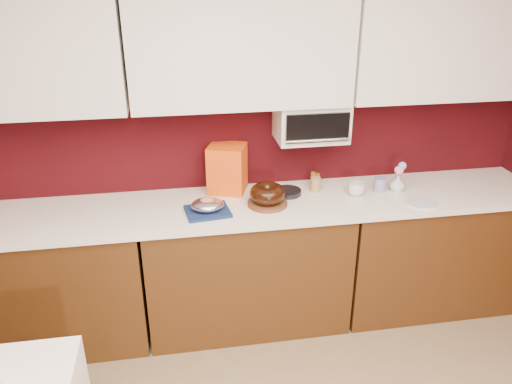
{
  "coord_description": "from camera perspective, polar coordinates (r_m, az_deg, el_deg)",
  "views": [
    {
      "loc": [
        -0.42,
        -0.9,
        2.27
      ],
      "look_at": [
        0.05,
        1.84,
        1.02
      ],
      "focal_mm": 35.0,
      "sensor_mm": 36.0,
      "label": 1
    }
  ],
  "objects": [
    {
      "name": "toaster_oven_handle",
      "position": [
        3.12,
        7.08,
        5.88
      ],
      "size": [
        0.42,
        0.02,
        0.02
      ],
      "primitive_type": "cylinder",
      "rotation": [
        0.0,
        1.57,
        0.0
      ],
      "color": "silver",
      "rests_on": "toaster_oven"
    },
    {
      "name": "countertop",
      "position": [
        3.19,
        -1.13,
        -1.62
      ],
      "size": [
        4.0,
        0.62,
        0.04
      ],
      "primitive_type": "cube",
      "color": "white",
      "rests_on": "base_cabinet_center"
    },
    {
      "name": "foil_ham_nest",
      "position": [
        3.05,
        -5.58,
        -1.46
      ],
      "size": [
        0.25,
        0.23,
        0.07
      ],
      "primitive_type": "ellipsoid",
      "rotation": [
        0.0,
        0.0,
        -0.41
      ],
      "color": "silver",
      "rests_on": "navy_towel"
    },
    {
      "name": "amber_bottle_tall",
      "position": [
        3.41,
        7.01,
        1.26
      ],
      "size": [
        0.04,
        0.04,
        0.11
      ],
      "primitive_type": "cylinder",
      "rotation": [
        0.0,
        0.0,
        -0.24
      ],
      "color": "brown",
      "rests_on": "countertop"
    },
    {
      "name": "cake_base",
      "position": [
        3.16,
        1.31,
        -1.3
      ],
      "size": [
        0.29,
        0.29,
        0.02
      ],
      "primitive_type": "cylinder",
      "rotation": [
        0.0,
        0.0,
        -0.16
      ],
      "color": "brown",
      "rests_on": "countertop"
    },
    {
      "name": "toaster_oven_door",
      "position": [
        3.11,
        7.07,
        7.28
      ],
      "size": [
        0.4,
        0.02,
        0.18
      ],
      "primitive_type": "cube",
      "color": "black",
      "rests_on": "toaster_oven"
    },
    {
      "name": "base_cabinet_right",
      "position": [
        3.81,
        19.28,
        -6.16
      ],
      "size": [
        1.31,
        0.58,
        0.86
      ],
      "primitive_type": "cube",
      "color": "#48280E",
      "rests_on": "floor"
    },
    {
      "name": "base_cabinet_center",
      "position": [
        3.41,
        -1.07,
        -8.43
      ],
      "size": [
        1.31,
        0.58,
        0.86
      ],
      "primitive_type": "cube",
      "color": "#48280E",
      "rests_on": "floor"
    },
    {
      "name": "base_cabinet_left",
      "position": [
        3.51,
        -23.47,
        -9.7
      ],
      "size": [
        1.31,
        0.58,
        0.86
      ],
      "primitive_type": "cube",
      "color": "#48280E",
      "rests_on": "floor"
    },
    {
      "name": "wall_back",
      "position": [
        3.34,
        -1.98,
        6.4
      ],
      "size": [
        4.0,
        0.02,
        2.5
      ],
      "primitive_type": "cube",
      "color": "#39070B",
      "rests_on": "floor"
    },
    {
      "name": "china_plate",
      "position": [
        3.35,
        18.3,
        -1.12
      ],
      "size": [
        0.26,
        0.26,
        0.01
      ],
      "primitive_type": "cylinder",
      "rotation": [
        0.0,
        0.0,
        -0.35
      ],
      "color": "silver",
      "rests_on": "countertop"
    },
    {
      "name": "upper_cabinet_right",
      "position": [
        3.49,
        21.44,
        15.7
      ],
      "size": [
        1.31,
        0.33,
        0.7
      ],
      "primitive_type": "cube",
      "color": "white",
      "rests_on": "wall_back"
    },
    {
      "name": "blue_jar",
      "position": [
        3.44,
        13.97,
        0.82
      ],
      "size": [
        0.1,
        0.1,
        0.1
      ],
      "primitive_type": "cylinder",
      "rotation": [
        0.0,
        0.0,
        -0.22
      ],
      "color": "navy",
      "rests_on": "countertop"
    },
    {
      "name": "paper_cup",
      "position": [
        3.36,
        6.8,
        0.88
      ],
      "size": [
        0.08,
        0.08,
        0.1
      ],
      "primitive_type": "cylinder",
      "rotation": [
        0.0,
        0.0,
        0.37
      ],
      "color": "#9C7A47",
      "rests_on": "countertop"
    },
    {
      "name": "toaster_oven",
      "position": [
        3.26,
        6.29,
        8.1
      ],
      "size": [
        0.45,
        0.3,
        0.25
      ],
      "primitive_type": "cube",
      "color": "white",
      "rests_on": "upper_cabinet_center"
    },
    {
      "name": "flower_pink",
      "position": [
        3.44,
        16.03,
        2.4
      ],
      "size": [
        0.06,
        0.06,
        0.06
      ],
      "primitive_type": "sphere",
      "color": "pink",
      "rests_on": "flower_vase"
    },
    {
      "name": "pandoro_box",
      "position": [
        3.31,
        -3.3,
        2.71
      ],
      "size": [
        0.29,
        0.28,
        0.32
      ],
      "primitive_type": "cube",
      "rotation": [
        0.0,
        0.0,
        -0.34
      ],
      "color": "red",
      "rests_on": "countertop"
    },
    {
      "name": "flower_vase",
      "position": [
        3.47,
        15.86,
        1.06
      ],
      "size": [
        0.1,
        0.1,
        0.12
      ],
      "primitive_type": "imported",
      "rotation": [
        0.0,
        0.0,
        0.22
      ],
      "color": "silver",
      "rests_on": "countertop"
    },
    {
      "name": "bundt_cake",
      "position": [
        3.13,
        1.33,
        -0.17
      ],
      "size": [
        0.23,
        0.23,
        0.09
      ],
      "primitive_type": "torus",
      "rotation": [
        0.0,
        0.0,
        -0.01
      ],
      "color": "black",
      "rests_on": "cake_base"
    },
    {
      "name": "roasted_ham",
      "position": [
        3.04,
        -5.6,
        -1.04
      ],
      "size": [
        0.1,
        0.09,
        0.06
      ],
      "primitive_type": "ellipsoid",
      "rotation": [
        0.0,
        0.0,
        0.12
      ],
      "color": "#C17658",
      "rests_on": "foil_ham_nest"
    },
    {
      "name": "amber_bottle",
      "position": [
        3.43,
        6.55,
        1.44
      ],
      "size": [
        0.05,
        0.05,
        0.1
      ],
      "primitive_type": "cylinder",
      "rotation": [
        0.0,
        0.0,
        0.43
      ],
      "color": "brown",
      "rests_on": "countertop"
    },
    {
      "name": "dark_pan",
      "position": [
        3.31,
        3.63,
        -0.0
      ],
      "size": [
        0.24,
        0.24,
        0.03
      ],
      "primitive_type": "cylinder",
      "rotation": [
        0.0,
        0.0,
        0.43
      ],
      "color": "black",
      "rests_on": "countertop"
    },
    {
      "name": "coffee_mug",
      "position": [
        3.34,
        11.4,
        0.45
      ],
      "size": [
        0.13,
        0.13,
        0.11
      ],
      "primitive_type": "imported",
      "rotation": [
        0.0,
        0.0,
        0.8
      ],
      "color": "silver",
      "rests_on": "countertop"
    },
    {
      "name": "flower_blue",
      "position": [
        3.46,
        16.38,
        2.88
      ],
      "size": [
        0.05,
        0.05,
        0.05
      ],
      "primitive_type": "sphere",
      "color": "#8AA4DE",
      "rests_on": "flower_vase"
    },
    {
      "name": "navy_towel",
      "position": [
        3.07,
        -5.55,
        -2.22
      ],
      "size": [
        0.29,
        0.25,
        0.02
      ],
      "primitive_type": "cube",
      "rotation": [
        0.0,
        0.0,
        0.13
      ],
      "color": "navy",
      "rests_on": "countertop"
    },
    {
      "name": "upper_cabinet_center",
      "position": [
        3.05,
        -1.71,
        16.26
      ],
      "size": [
        1.31,
        0.33,
        0.7
      ],
      "primitive_type": "cube",
      "color": "white",
      "rests_on": "wall_back"
    }
  ]
}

